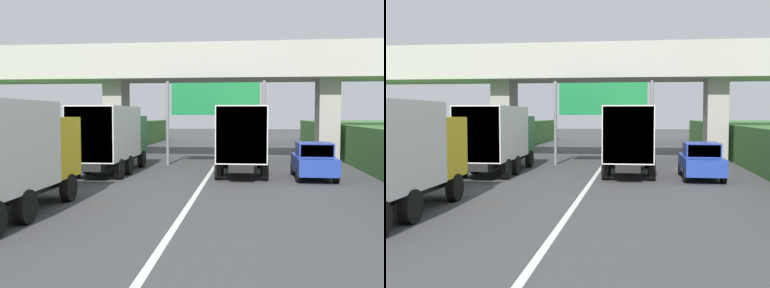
% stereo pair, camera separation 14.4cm
% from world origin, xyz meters
% --- Properties ---
extents(lane_centre_stripe, '(0.20, 93.56, 0.01)m').
position_xyz_m(lane_centre_stripe, '(0.00, 26.78, 0.00)').
color(lane_centre_stripe, white).
rests_on(lane_centre_stripe, ground).
extents(overpass_bridge, '(40.00, 4.80, 7.50)m').
position_xyz_m(overpass_bridge, '(0.00, 33.47, 5.62)').
color(overpass_bridge, '#ADA89E').
rests_on(overpass_bridge, ground).
extents(overhead_highway_sign, '(5.88, 0.18, 5.00)m').
position_xyz_m(overhead_highway_sign, '(0.00, 29.82, 3.66)').
color(overhead_highway_sign, slate).
rests_on(overhead_highway_sign, ground).
extents(truck_red, '(2.44, 7.30, 3.44)m').
position_xyz_m(truck_red, '(1.92, 51.47, 1.93)').
color(truck_red, black).
rests_on(truck_red, ground).
extents(truck_orange, '(2.44, 7.30, 3.44)m').
position_xyz_m(truck_orange, '(1.65, 26.03, 1.93)').
color(truck_orange, black).
rests_on(truck_orange, ground).
extents(truck_green, '(2.44, 7.30, 3.44)m').
position_xyz_m(truck_green, '(-5.09, 25.61, 1.93)').
color(truck_green, black).
rests_on(truck_green, ground).
extents(car_blue, '(1.86, 4.10, 1.72)m').
position_xyz_m(car_blue, '(5.02, 24.62, 0.86)').
color(car_blue, '#233D9E').
rests_on(car_blue, ground).
extents(construction_barrel_3, '(0.57, 0.57, 0.90)m').
position_xyz_m(construction_barrel_3, '(-6.71, 18.10, 0.46)').
color(construction_barrel_3, orange).
rests_on(construction_barrel_3, ground).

